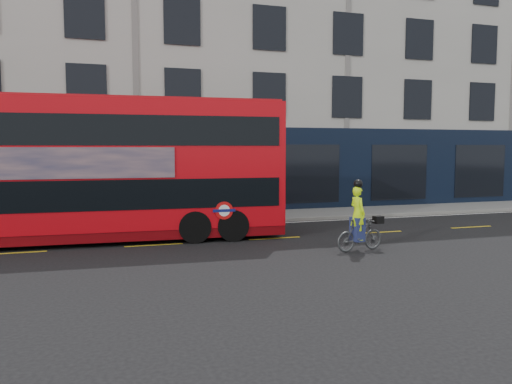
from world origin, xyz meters
name	(u,v)px	position (x,y,z in m)	size (l,w,h in m)	color
ground	(159,255)	(0.00, 0.00, 0.00)	(120.00, 120.00, 0.00)	black
pavement	(141,221)	(0.00, 6.50, 0.06)	(60.00, 3.00, 0.12)	gray
kerb	(144,226)	(0.00, 5.00, 0.07)	(60.00, 0.12, 0.13)	gray
building_terrace	(129,62)	(0.00, 12.94, 7.49)	(50.00, 10.07, 15.00)	#B0ADA6
road_edge_line	(145,229)	(0.00, 4.70, 0.00)	(58.00, 0.10, 0.01)	silver
lane_dashes	(154,245)	(0.00, 1.50, 0.00)	(58.00, 0.12, 0.01)	gold
bus	(108,168)	(-1.30, 2.76, 2.36)	(11.55, 3.13, 4.61)	red
cyclist	(359,227)	(5.68, -1.21, 0.71)	(1.65, 0.70, 2.12)	#45484A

